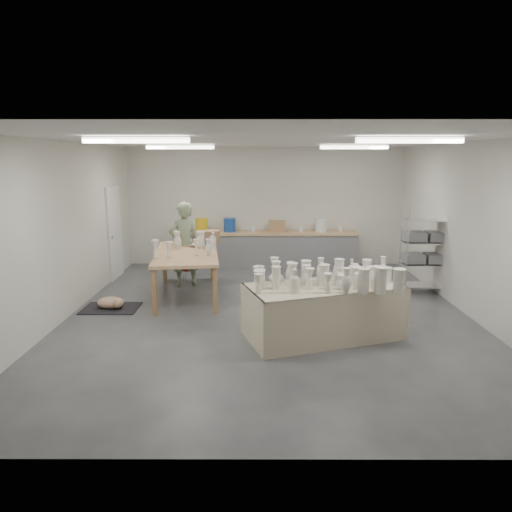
{
  "coord_description": "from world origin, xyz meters",
  "views": [
    {
      "loc": [
        -0.2,
        -7.7,
        2.7
      ],
      "look_at": [
        -0.23,
        0.03,
        1.05
      ],
      "focal_mm": 32.0,
      "sensor_mm": 36.0,
      "label": 1
    }
  ],
  "objects_px": {
    "work_table": "(190,251)",
    "drying_table": "(323,307)",
    "potter": "(184,244)",
    "red_stool": "(187,270)"
  },
  "relations": [
    {
      "from": "potter",
      "to": "red_stool",
      "type": "xyz_separation_m",
      "value": [
        0.0,
        0.27,
        -0.63
      ]
    },
    {
      "from": "drying_table",
      "to": "red_stool",
      "type": "relative_size",
      "value": 5.8
    },
    {
      "from": "work_table",
      "to": "drying_table",
      "type": "bearing_deg",
      "value": -50.76
    },
    {
      "from": "potter",
      "to": "red_stool",
      "type": "height_order",
      "value": "potter"
    },
    {
      "from": "drying_table",
      "to": "work_table",
      "type": "relative_size",
      "value": 1.01
    },
    {
      "from": "drying_table",
      "to": "potter",
      "type": "distance_m",
      "value": 3.92
    },
    {
      "from": "work_table",
      "to": "red_stool",
      "type": "distance_m",
      "value": 1.12
    },
    {
      "from": "drying_table",
      "to": "potter",
      "type": "xyz_separation_m",
      "value": [
        -2.58,
        2.92,
        0.44
      ]
    },
    {
      "from": "red_stool",
      "to": "drying_table",
      "type": "bearing_deg",
      "value": -51.02
    },
    {
      "from": "potter",
      "to": "red_stool",
      "type": "bearing_deg",
      "value": -108.66
    }
  ]
}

